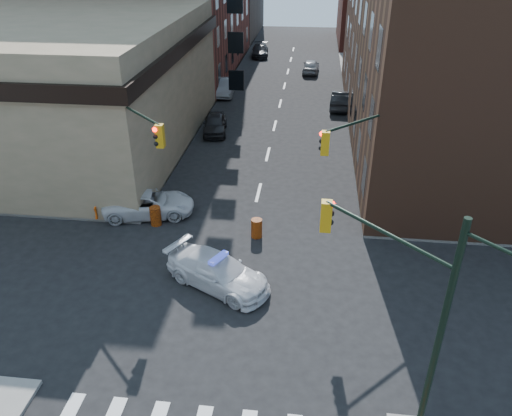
% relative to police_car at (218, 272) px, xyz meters
% --- Properties ---
extents(ground, '(140.00, 140.00, 0.00)m').
position_rel_police_car_xyz_m(ground, '(0.80, -0.76, -0.73)').
color(ground, black).
rests_on(ground, ground).
extents(sidewalk_nw, '(34.00, 54.50, 0.15)m').
position_rel_police_car_xyz_m(sidewalk_nw, '(-22.20, 31.99, -0.66)').
color(sidewalk_nw, gray).
rests_on(sidewalk_nw, ground).
extents(bank_building, '(22.00, 22.00, 9.00)m').
position_rel_police_car_xyz_m(bank_building, '(-16.20, 15.74, 3.77)').
color(bank_building, '#9C8466').
rests_on(bank_building, ground).
extents(commercial_row_ne, '(14.00, 34.00, 14.00)m').
position_rel_police_car_xyz_m(commercial_row_ne, '(13.80, 21.74, 6.27)').
color(commercial_row_ne, '#523020').
rests_on(commercial_row_ne, ground).
extents(signal_pole_se, '(5.40, 5.27, 8.00)m').
position_rel_police_car_xyz_m(signal_pole_se, '(6.84, -6.28, 3.88)').
color(signal_pole_se, black).
rests_on(signal_pole_se, sidewalk_se).
extents(signal_pole_nw, '(3.58, 3.67, 8.00)m').
position_rel_police_car_xyz_m(signal_pole_nw, '(-5.05, 4.58, 3.61)').
color(signal_pole_nw, black).
rests_on(signal_pole_nw, sidewalk_nw).
extents(signal_pole_ne, '(3.67, 3.58, 8.00)m').
position_rel_police_car_xyz_m(signal_pole_ne, '(6.64, 4.59, 3.61)').
color(signal_pole_ne, black).
rests_on(signal_pole_ne, sidewalk_ne).
extents(tree_ne_near, '(3.00, 3.00, 4.85)m').
position_rel_police_car_xyz_m(tree_ne_near, '(8.30, 25.24, 2.76)').
color(tree_ne_near, black).
rests_on(tree_ne_near, sidewalk_ne).
extents(tree_ne_far, '(3.00, 3.00, 4.85)m').
position_rel_police_car_xyz_m(tree_ne_far, '(8.30, 33.24, 2.76)').
color(tree_ne_far, black).
rests_on(tree_ne_far, sidewalk_ne).
extents(police_car, '(5.42, 4.21, 1.47)m').
position_rel_police_car_xyz_m(police_car, '(0.00, 0.00, 0.00)').
color(police_car, white).
rests_on(police_car, ground).
extents(pickup, '(5.38, 3.33, 1.39)m').
position_rel_police_car_xyz_m(pickup, '(-5.00, 5.86, -0.04)').
color(pickup, silver).
rests_on(pickup, ground).
extents(parked_car_wnear, '(2.30, 4.52, 1.48)m').
position_rel_police_car_xyz_m(parked_car_wnear, '(-3.76, 19.13, 0.01)').
color(parked_car_wnear, black).
rests_on(parked_car_wnear, ground).
extents(parked_car_wfar, '(1.87, 4.72, 1.53)m').
position_rel_police_car_xyz_m(parked_car_wfar, '(-4.70, 29.42, 0.03)').
color(parked_car_wfar, gray).
rests_on(parked_car_wfar, ground).
extents(parked_car_wdeep, '(2.39, 5.08, 1.43)m').
position_rel_police_car_xyz_m(parked_car_wdeep, '(-3.19, 46.53, -0.02)').
color(parked_car_wdeep, black).
rests_on(parked_car_wdeep, ground).
extents(parked_car_enear, '(2.09, 4.81, 1.54)m').
position_rel_police_car_xyz_m(parked_car_enear, '(6.30, 26.57, 0.04)').
color(parked_car_enear, black).
rests_on(parked_car_enear, ground).
extents(parked_car_efar, '(1.89, 4.34, 1.46)m').
position_rel_police_car_xyz_m(parked_car_efar, '(3.35, 39.01, -0.00)').
color(parked_car_efar, gray).
rests_on(parked_car_efar, ground).
extents(pedestrian_a, '(0.69, 0.62, 1.59)m').
position_rel_police_car_xyz_m(pedestrian_a, '(-10.06, 7.68, 0.21)').
color(pedestrian_a, black).
rests_on(pedestrian_a, sidewalk_nw).
extents(pedestrian_b, '(0.93, 0.78, 1.74)m').
position_rel_police_car_xyz_m(pedestrian_b, '(-8.20, 5.24, 0.29)').
color(pedestrian_b, black).
rests_on(pedestrian_b, sidewalk_nw).
extents(pedestrian_c, '(0.98, 0.95, 1.64)m').
position_rel_police_car_xyz_m(pedestrian_c, '(-12.20, 8.66, 0.24)').
color(pedestrian_c, '#1E252E').
rests_on(pedestrian_c, sidewalk_nw).
extents(barrel_road, '(0.71, 0.71, 1.03)m').
position_rel_police_car_xyz_m(barrel_road, '(1.26, 4.25, -0.22)').
color(barrel_road, '#D95A0A').
rests_on(barrel_road, ground).
extents(barrel_bank, '(0.64, 0.64, 1.06)m').
position_rel_police_car_xyz_m(barrel_bank, '(-4.33, 4.84, -0.20)').
color(barrel_bank, '#EA570B').
rests_on(barrel_bank, ground).
extents(barricade_nw_a, '(1.15, 0.58, 0.86)m').
position_rel_police_car_xyz_m(barricade_nw_a, '(-7.19, 4.94, -0.15)').
color(barricade_nw_a, '#F1450B').
rests_on(barricade_nw_a, sidewalk_nw).
extents(barricade_nw_b, '(1.40, 0.81, 1.01)m').
position_rel_police_car_xyz_m(barricade_nw_b, '(-7.70, 6.64, -0.08)').
color(barricade_nw_b, '#CF6409').
rests_on(barricade_nw_b, sidewalk_nw).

